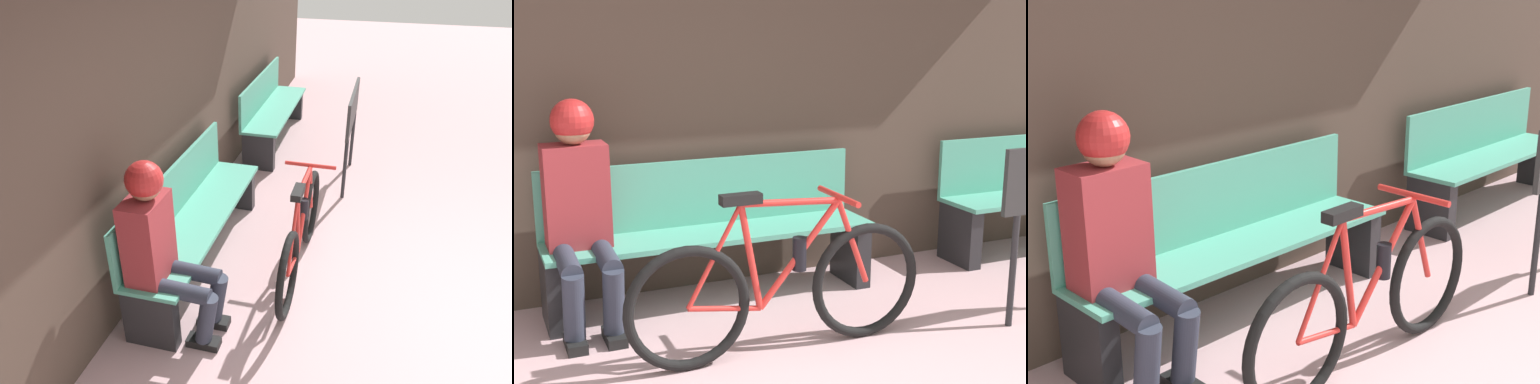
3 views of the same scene
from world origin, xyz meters
The scene contains 5 objects.
storefront_wall centered at (0.00, 2.59, 1.66)m, with size 12.00×0.56×3.20m.
park_bench_near centered at (0.43, 2.29, 0.40)m, with size 1.95×0.42×0.83m.
bicycle centered at (0.52, 1.45, 0.34)m, with size 1.59×0.40×0.84m.
person_seated centered at (-0.34, 2.19, 0.71)m, with size 0.34×0.59×1.24m.
park_bench_far centered at (3.08, 2.29, 0.40)m, with size 1.80×0.42×0.83m.
Camera 3 is at (-1.91, -0.38, 1.81)m, focal length 50.00 mm.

